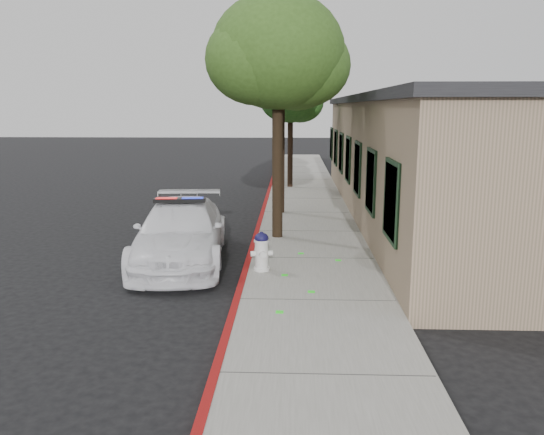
{
  "coord_description": "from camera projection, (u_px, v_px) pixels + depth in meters",
  "views": [
    {
      "loc": [
        1.15,
        -10.03,
        3.84
      ],
      "look_at": [
        0.67,
        2.13,
        1.35
      ],
      "focal_mm": 35.66,
      "sensor_mm": 36.0,
      "label": 1
    }
  ],
  "objects": [
    {
      "name": "ground",
      "position": [
        234.0,
        306.0,
        10.63
      ],
      "size": [
        120.0,
        120.0,
        0.0
      ],
      "primitive_type": "plane",
      "color": "black",
      "rests_on": "ground"
    },
    {
      "name": "sidewalk",
      "position": [
        311.0,
        261.0,
        13.49
      ],
      "size": [
        3.2,
        60.0,
        0.15
      ],
      "primitive_type": "cube",
      "color": "gray",
      "rests_on": "ground"
    },
    {
      "name": "red_curb",
      "position": [
        249.0,
        260.0,
        13.55
      ],
      "size": [
        0.14,
        60.0,
        0.16
      ],
      "primitive_type": "cube",
      "color": "#9E1113",
      "rests_on": "ground"
    },
    {
      "name": "clapboard_building",
      "position": [
        453.0,
        157.0,
        18.76
      ],
      "size": [
        7.3,
        20.89,
        4.24
      ],
      "color": "#997D64",
      "rests_on": "ground"
    },
    {
      "name": "police_car",
      "position": [
        181.0,
        232.0,
        13.52
      ],
      "size": [
        2.62,
        5.43,
        1.64
      ],
      "rotation": [
        0.0,
        0.0,
        0.1
      ],
      "color": "white",
      "rests_on": "ground"
    },
    {
      "name": "fire_hydrant",
      "position": [
        262.0,
        251.0,
        12.37
      ],
      "size": [
        0.52,
        0.45,
        0.91
      ],
      "rotation": [
        0.0,
        0.0,
        0.21
      ],
      "color": "silver",
      "rests_on": "sidewalk"
    },
    {
      "name": "street_tree_near",
      "position": [
        278.0,
        57.0,
        14.69
      ],
      "size": [
        3.98,
        3.68,
        6.74
      ],
      "rotation": [
        0.0,
        0.0,
        -0.23
      ],
      "color": "black",
      "rests_on": "sidewalk"
    },
    {
      "name": "street_tree_mid",
      "position": [
        282.0,
        71.0,
        18.39
      ],
      "size": [
        3.73,
        3.41,
        6.52
      ],
      "rotation": [
        0.0,
        0.0,
        -0.42
      ],
      "color": "black",
      "rests_on": "sidewalk"
    },
    {
      "name": "street_tree_far",
      "position": [
        291.0,
        99.0,
        24.72
      ],
      "size": [
        2.97,
        2.9,
        5.41
      ],
      "rotation": [
        0.0,
        0.0,
        0.15
      ],
      "color": "black",
      "rests_on": "sidewalk"
    }
  ]
}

